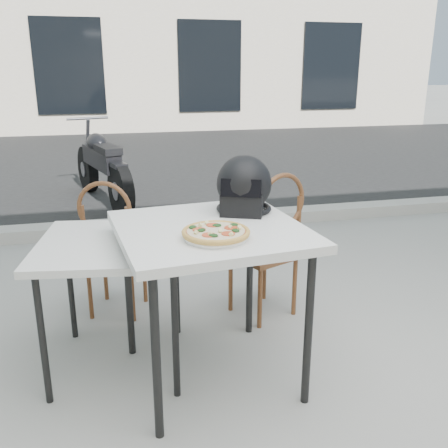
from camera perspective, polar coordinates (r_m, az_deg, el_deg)
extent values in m
plane|color=#9C9A94|center=(2.66, 13.23, -19.73)|extent=(80.00, 80.00, 0.00)
cube|color=black|center=(9.06, -6.85, 7.29)|extent=(30.00, 8.00, 0.00)
cube|color=#A4A199|center=(5.20, -1.45, 0.40)|extent=(30.00, 0.25, 0.12)
cube|color=black|center=(12.86, -17.29, 16.80)|extent=(1.60, 0.08, 2.20)
cube|color=black|center=(13.13, -1.62, 17.54)|extent=(1.60, 0.08, 2.20)
cube|color=black|center=(14.19, 12.15, 17.18)|extent=(1.60, 0.08, 2.20)
cube|color=silver|center=(2.45, -1.56, -0.77)|extent=(0.97, 0.97, 0.04)
cylinder|color=black|center=(2.23, -7.75, -14.99)|extent=(0.04, 0.04, 0.80)
cylinder|color=black|center=(2.45, 9.62, -11.83)|extent=(0.04, 0.04, 0.80)
cylinder|color=black|center=(2.86, -10.85, -7.38)|extent=(0.04, 0.04, 0.80)
cylinder|color=black|center=(3.04, 2.96, -5.56)|extent=(0.04, 0.04, 0.80)
cylinder|color=white|center=(2.27, -0.93, -1.52)|extent=(0.31, 0.31, 0.01)
torus|color=white|center=(2.27, -0.93, -1.39)|extent=(0.32, 0.32, 0.02)
cylinder|color=gold|center=(2.26, -0.93, -1.05)|extent=(0.32, 0.32, 0.01)
torus|color=gold|center=(2.26, -0.93, -0.89)|extent=(0.33, 0.33, 0.02)
cylinder|color=#B12C13|center=(2.26, -0.93, -0.87)|extent=(0.29, 0.29, 0.00)
cylinder|color=beige|center=(2.26, -0.93, -0.79)|extent=(0.28, 0.28, 0.00)
cylinder|color=#BD4121|center=(2.29, 0.78, -0.42)|extent=(0.06, 0.06, 0.00)
cylinder|color=#BD4121|center=(2.33, -1.29, -0.11)|extent=(0.06, 0.06, 0.00)
cylinder|color=#BD4121|center=(2.27, -2.86, -0.65)|extent=(0.06, 0.06, 0.00)
cylinder|color=#BD4121|center=(2.19, -1.75, -1.25)|extent=(0.06, 0.06, 0.00)
cylinder|color=#BD4121|center=(2.21, 0.48, -1.11)|extent=(0.06, 0.06, 0.00)
ellipsoid|color=#163814|center=(2.32, -0.82, -0.14)|extent=(0.05, 0.04, 0.01)
ellipsoid|color=#163814|center=(2.25, -2.61, -0.70)|extent=(0.05, 0.06, 0.01)
ellipsoid|color=#163814|center=(2.25, 1.33, -0.74)|extent=(0.04, 0.05, 0.01)
ellipsoid|color=#163814|center=(2.18, -1.22, -1.31)|extent=(0.06, 0.05, 0.01)
ellipsoid|color=#163814|center=(2.32, 1.10, -0.10)|extent=(0.05, 0.04, 0.01)
ellipsoid|color=#163814|center=(2.30, -3.60, -0.35)|extent=(0.05, 0.06, 0.01)
cylinder|color=#E3DA8B|center=(2.23, -0.44, -0.78)|extent=(0.02, 0.02, 0.02)
cylinder|color=#E3DA8B|center=(2.31, -2.74, -0.11)|extent=(0.03, 0.03, 0.02)
cylinder|color=#E3DA8B|center=(2.29, 0.70, -0.32)|extent=(0.03, 0.03, 0.02)
cylinder|color=#E3DA8B|center=(2.35, -2.01, 0.16)|extent=(0.02, 0.02, 0.02)
cylinder|color=#E3DA8B|center=(2.18, 0.82, -1.17)|extent=(0.03, 0.03, 0.02)
cylinder|color=#E3DA8B|center=(2.21, -3.22, -0.95)|extent=(0.03, 0.03, 0.02)
cylinder|color=#E3DA8B|center=(2.28, 1.77, -0.39)|extent=(0.02, 0.03, 0.02)
cylinder|color=#E3DA8B|center=(2.19, -1.60, -1.12)|extent=(0.03, 0.02, 0.02)
ellipsoid|color=black|center=(2.67, 2.31, 4.65)|extent=(0.39, 0.40, 0.30)
cube|color=black|center=(2.60, 2.04, 2.21)|extent=(0.24, 0.18, 0.12)
torus|color=black|center=(2.70, 2.28, 1.83)|extent=(0.39, 0.39, 0.03)
cube|color=black|center=(2.54, 1.95, 4.11)|extent=(0.21, 0.12, 0.10)
cube|color=brown|center=(3.28, 4.48, -3.37)|extent=(0.50, 0.50, 0.03)
cylinder|color=brown|center=(3.56, 4.64, -5.42)|extent=(0.04, 0.04, 0.42)
cylinder|color=brown|center=(3.38, 0.76, -6.64)|extent=(0.04, 0.04, 0.42)
cylinder|color=brown|center=(3.36, 8.07, -7.00)|extent=(0.04, 0.04, 0.42)
cylinder|color=brown|center=(3.17, 4.13, -8.41)|extent=(0.04, 0.04, 0.42)
cylinder|color=brown|center=(3.20, 8.50, -0.26)|extent=(0.04, 0.04, 0.40)
cylinder|color=brown|center=(3.00, 4.42, -1.32)|extent=(0.04, 0.04, 0.40)
torus|color=brown|center=(3.05, 6.64, 2.43)|extent=(0.35, 0.17, 0.37)
cube|color=silver|center=(2.66, -12.57, -2.28)|extent=(0.87, 0.87, 0.04)
cylinder|color=black|center=(2.59, -20.03, -12.38)|extent=(0.04, 0.04, 0.69)
cylinder|color=black|center=(2.50, -5.58, -12.47)|extent=(0.04, 0.04, 0.69)
cylinder|color=black|center=(3.14, -17.16, -6.70)|extent=(0.04, 0.04, 0.69)
cylinder|color=black|center=(3.06, -5.47, -6.57)|extent=(0.04, 0.04, 0.69)
cube|color=brown|center=(3.39, -12.22, -3.44)|extent=(0.46, 0.46, 0.03)
cylinder|color=brown|center=(3.55, -9.07, -5.85)|extent=(0.04, 0.04, 0.39)
cylinder|color=brown|center=(3.63, -13.43, -5.54)|extent=(0.04, 0.04, 0.39)
cylinder|color=brown|center=(3.30, -10.43, -7.79)|extent=(0.04, 0.04, 0.39)
cylinder|color=brown|center=(3.39, -15.09, -7.39)|extent=(0.04, 0.04, 0.39)
cylinder|color=brown|center=(3.14, -10.87, -1.36)|extent=(0.04, 0.04, 0.38)
cylinder|color=brown|center=(3.24, -15.69, -1.13)|extent=(0.04, 0.04, 0.38)
torus|color=brown|center=(3.14, -13.53, 1.69)|extent=(0.34, 0.15, 0.35)
cylinder|color=black|center=(6.89, -15.30, 6.09)|extent=(0.28, 0.61, 0.60)
cylinder|color=slate|center=(6.89, -15.30, 6.09)|extent=(0.19, 0.23, 0.20)
cylinder|color=black|center=(5.57, -11.70, 3.74)|extent=(0.28, 0.61, 0.60)
cylinder|color=slate|center=(5.57, -11.70, 3.74)|extent=(0.19, 0.23, 0.20)
cube|color=black|center=(6.18, -13.85, 7.30)|extent=(0.45, 1.06, 0.22)
ellipsoid|color=black|center=(6.29, -14.34, 9.01)|extent=(0.33, 0.46, 0.22)
cube|color=black|center=(5.87, -13.15, 8.31)|extent=(0.33, 0.53, 0.08)
cylinder|color=slate|center=(6.76, -15.34, 8.62)|extent=(0.13, 0.32, 0.71)
cylinder|color=slate|center=(6.60, -15.33, 11.57)|extent=(0.51, 0.17, 0.03)
cube|color=black|center=(5.53, -11.94, 6.59)|extent=(0.19, 0.25, 0.05)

